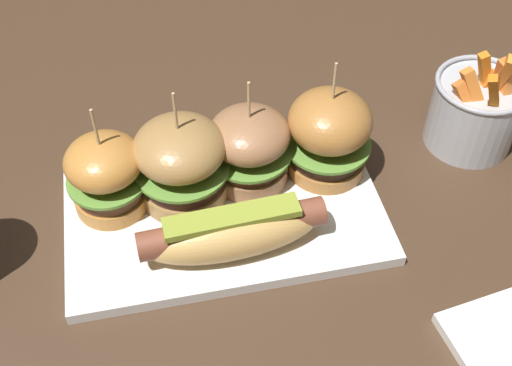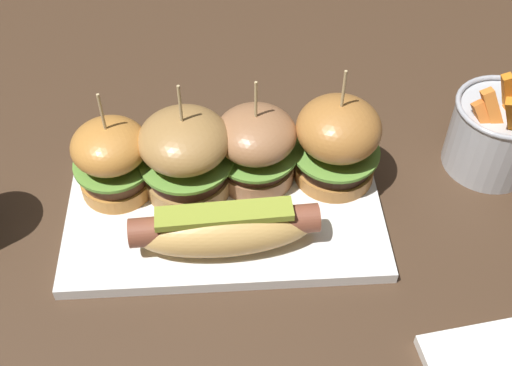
% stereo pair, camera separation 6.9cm
% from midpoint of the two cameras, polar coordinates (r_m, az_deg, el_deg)
% --- Properties ---
extents(ground_plane, '(3.00, 3.00, 0.00)m').
position_cam_midpoint_polar(ground_plane, '(0.72, -5.39, -3.47)').
color(ground_plane, '#422D1E').
extents(platter_main, '(0.34, 0.20, 0.01)m').
position_cam_midpoint_polar(platter_main, '(0.72, -5.43, -3.11)').
color(platter_main, white).
rests_on(platter_main, ground).
extents(hot_dog, '(0.19, 0.07, 0.05)m').
position_cam_midpoint_polar(hot_dog, '(0.66, -5.33, -4.39)').
color(hot_dog, tan).
rests_on(hot_dog, platter_main).
extents(slider_far_left, '(0.09, 0.09, 0.14)m').
position_cam_midpoint_polar(slider_far_left, '(0.71, -15.64, 0.59)').
color(slider_far_left, '#C07D37').
rests_on(slider_far_left, platter_main).
extents(slider_center_left, '(0.10, 0.10, 0.14)m').
position_cam_midpoint_polar(slider_center_left, '(0.70, -9.34, 1.68)').
color(slider_center_left, '#A37843').
rests_on(slider_center_left, platter_main).
extents(slider_center_right, '(0.09, 0.09, 0.14)m').
position_cam_midpoint_polar(slider_center_right, '(0.71, -3.33, 3.00)').
color(slider_center_right, '#9B6945').
rests_on(slider_center_right, platter_main).
extents(slider_far_right, '(0.10, 0.10, 0.15)m').
position_cam_midpoint_polar(slider_far_right, '(0.72, 3.67, 4.20)').
color(slider_far_right, '#AE7135').
rests_on(slider_far_right, platter_main).
extents(fries_bucket, '(0.11, 0.11, 0.14)m').
position_cam_midpoint_polar(fries_bucket, '(0.81, 16.36, 6.01)').
color(fries_bucket, '#B7BABF').
rests_on(fries_bucket, ground).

